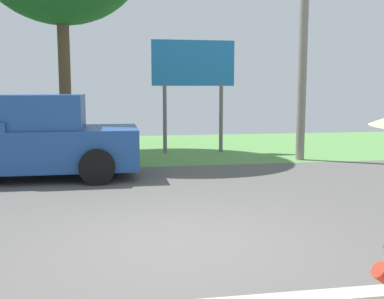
# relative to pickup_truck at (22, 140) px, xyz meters

# --- Properties ---
(ground_plane) EXTENTS (40.00, 22.00, 0.20)m
(ground_plane) POSITION_rel_pickup_truck_xyz_m (2.88, -2.04, -0.92)
(ground_plane) COLOR #565451
(pickup_truck) EXTENTS (5.20, 2.28, 1.88)m
(pickup_truck) POSITION_rel_pickup_truck_xyz_m (0.00, 0.00, 0.00)
(pickup_truck) COLOR #1E478C
(pickup_truck) RESTS_ON ground_plane
(utility_pole) EXTENTS (1.80, 0.24, 6.74)m
(utility_pole) POSITION_rel_pickup_truck_xyz_m (7.27, 1.53, 2.67)
(utility_pole) COLOR gray
(utility_pole) RESTS_ON ground_plane
(roadside_billboard) EXTENTS (2.60, 0.12, 3.50)m
(roadside_billboard) POSITION_rel_pickup_truck_xyz_m (4.54, 3.55, 1.68)
(roadside_billboard) COLOR slate
(roadside_billboard) RESTS_ON ground_plane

